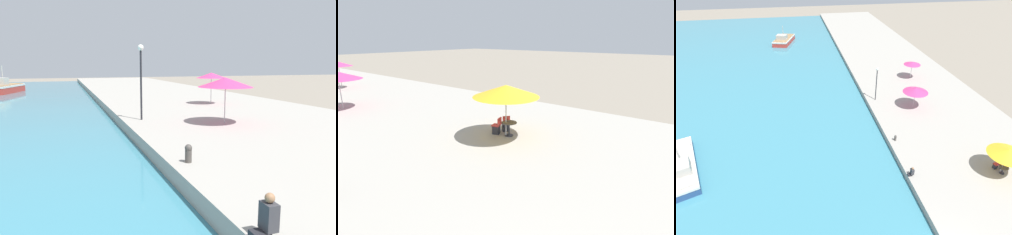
% 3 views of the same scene
% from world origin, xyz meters
% --- Properties ---
extents(cafe_umbrella_pink, '(3.37, 3.37, 2.69)m').
position_xyz_m(cafe_umbrella_pink, '(8.42, 7.16, 3.06)').
color(cafe_umbrella_pink, '#B7B7B7').
rests_on(cafe_umbrella_pink, quay_promenade).
extents(cafe_umbrella_striped, '(2.59, 2.59, 2.66)m').
position_xyz_m(cafe_umbrella_striped, '(8.72, 28.63, 3.09)').
color(cafe_umbrella_striped, '#B7B7B7').
rests_on(cafe_umbrella_striped, quay_promenade).
extents(cafe_table, '(0.80, 0.80, 0.74)m').
position_xyz_m(cafe_table, '(8.52, 7.04, 1.20)').
color(cafe_table, '#333338').
rests_on(cafe_table, quay_promenade).
extents(cafe_chair_left, '(0.50, 0.52, 0.91)m').
position_xyz_m(cafe_chair_left, '(8.34, 7.74, 0.99)').
color(cafe_chair_left, '#2D2D33').
rests_on(cafe_chair_left, quay_promenade).
extents(cafe_chair_right, '(0.58, 0.58, 0.91)m').
position_xyz_m(cafe_chair_right, '(8.95, 7.62, 0.99)').
color(cafe_chair_right, '#2D2D33').
rests_on(cafe_chair_right, quay_promenade).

